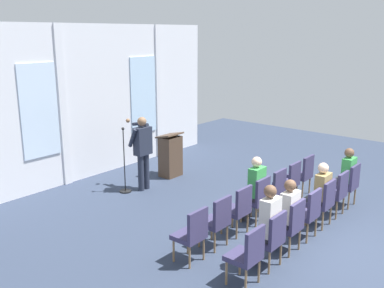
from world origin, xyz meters
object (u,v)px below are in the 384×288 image
(chair_r0_c5, at_px, (290,180))
(chair_r1_c4, at_px, (323,200))
(chair_r0_c2, at_px, (238,207))
(audience_r1_c1, at_px, (267,222))
(chair_r0_c3, at_px, (258,197))
(audience_r1_c2, at_px, (287,211))
(chair_r1_c5, at_px, (337,191))
(chair_r1_c3, at_px, (308,211))
(audience_r1_c6, at_px, (346,174))
(chair_r1_c6, at_px, (349,182))
(chair_r0_c1, at_px, (217,219))
(mic_stand, at_px, (125,178))
(chair_r1_c2, at_px, (291,223))
(audience_r1_c4, at_px, (320,191))
(speaker, at_px, (142,148))
(lectern, at_px, (170,155))
(chair_r1_c0, at_px, (248,253))
(audience_r0_c3, at_px, (254,186))
(chair_r0_c4, at_px, (274,188))
(chair_r0_c0, at_px, (192,232))
(chair_r0_c6, at_px, (303,173))
(chair_r1_c1, at_px, (271,237))

(chair_r0_c5, height_order, chair_r1_c4, same)
(chair_r0_c2, xyz_separation_m, audience_r1_c1, (-0.66, -0.97, 0.23))
(chair_r0_c5, bearing_deg, chair_r0_c3, 180.00)
(audience_r1_c2, height_order, chair_r1_c5, audience_r1_c2)
(chair_r0_c5, distance_m, chair_r1_c3, 1.69)
(audience_r1_c6, bearing_deg, chair_r1_c6, -90.00)
(chair_r0_c1, relative_size, chair_r0_c5, 1.00)
(mic_stand, relative_size, audience_r1_c2, 1.20)
(chair_r1_c2, bearing_deg, chair_r1_c4, 0.00)
(chair_r0_c1, xyz_separation_m, chair_r1_c6, (3.31, -1.05, 0.00))
(chair_r1_c2, bearing_deg, audience_r1_c4, 3.64)
(audience_r1_c4, bearing_deg, chair_r1_c5, -7.24)
(speaker, height_order, chair_r1_c6, speaker)
(chair_r0_c3, bearing_deg, chair_r1_c5, -38.43)
(chair_r0_c1, bearing_deg, lectern, 53.91)
(chair_r1_c0, height_order, chair_r1_c6, same)
(chair_r0_c5, relative_size, audience_r1_c6, 0.73)
(chair_r1_c2, bearing_deg, audience_r0_c3, 59.66)
(audience_r1_c1, xyz_separation_m, chair_r1_c6, (3.31, -0.08, -0.23))
(chair_r0_c5, height_order, audience_r1_c1, audience_r1_c1)
(audience_r0_c3, relative_size, chair_r0_c5, 1.43)
(chair_r1_c5, bearing_deg, audience_r1_c2, 177.61)
(audience_r1_c2, xyz_separation_m, chair_r1_c6, (2.65, -0.08, -0.18))
(chair_r0_c1, xyz_separation_m, chair_r0_c4, (1.99, 0.00, 0.00))
(audience_r0_c3, xyz_separation_m, audience_r1_c6, (1.99, -1.05, -0.03))
(chair_r0_c2, distance_m, chair_r1_c3, 1.24)
(chair_r0_c1, bearing_deg, audience_r1_c4, -25.95)
(lectern, bearing_deg, speaker, -171.06)
(lectern, height_order, chair_r1_c4, lectern)
(chair_r0_c1, height_order, audience_r1_c2, audience_r1_c2)
(audience_r1_c2, xyz_separation_m, audience_r1_c6, (2.65, 0.00, -0.00))
(chair_r0_c0, distance_m, chair_r0_c2, 1.32)
(mic_stand, xyz_separation_m, chair_r1_c5, (1.83, -4.33, 0.20))
(chair_r0_c0, relative_size, audience_r0_c3, 0.70)
(audience_r0_c3, bearing_deg, chair_r0_c1, -176.53)
(chair_r0_c3, xyz_separation_m, chair_r1_c2, (-0.66, -1.05, 0.00))
(audience_r1_c2, bearing_deg, audience_r1_c6, 0.01)
(chair_r0_c6, bearing_deg, chair_r0_c2, 180.00)
(lectern, xyz_separation_m, chair_r1_c0, (-3.04, -4.31, -0.02))
(chair_r0_c4, distance_m, audience_r1_c6, 1.65)
(chair_r1_c2, bearing_deg, chair_r0_c0, 141.57)
(chair_r1_c5, bearing_deg, chair_r0_c5, 90.00)
(chair_r0_c4, distance_m, audience_r1_c1, 2.22)
(speaker, bearing_deg, chair_r0_c5, -65.01)
(chair_r1_c1, distance_m, chair_r1_c5, 2.65)
(speaker, bearing_deg, chair_r1_c6, -63.07)
(chair_r0_c1, xyz_separation_m, chair_r1_c2, (0.66, -1.05, 0.00))
(chair_r0_c3, bearing_deg, chair_r0_c6, 0.00)
(lectern, bearing_deg, chair_r1_c3, -103.69)
(chair_r0_c0, distance_m, chair_r1_c0, 1.05)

